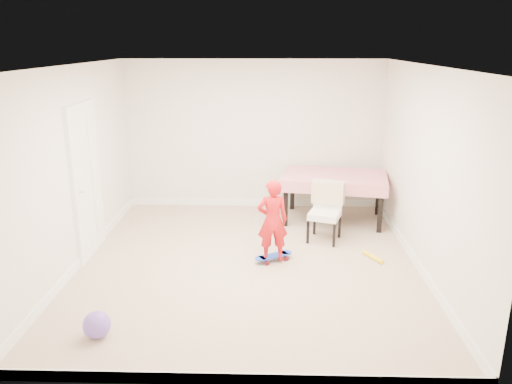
{
  "coord_description": "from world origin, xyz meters",
  "views": [
    {
      "loc": [
        0.28,
        -6.17,
        2.88
      ],
      "look_at": [
        0.1,
        0.2,
        0.95
      ],
      "focal_mm": 35.0,
      "sensor_mm": 36.0,
      "label": 1
    }
  ],
  "objects_px": {
    "skateboard": "(274,258)",
    "balloon": "(97,325)",
    "dining_table": "(334,197)",
    "dining_chair": "(325,212)",
    "child": "(272,223)"
  },
  "relations": [
    {
      "from": "child",
      "to": "dining_chair",
      "type": "bearing_deg",
      "value": -142.95
    },
    {
      "from": "skateboard",
      "to": "child",
      "type": "distance_m",
      "value": 0.52
    },
    {
      "from": "dining_chair",
      "to": "skateboard",
      "type": "height_order",
      "value": "dining_chair"
    },
    {
      "from": "dining_table",
      "to": "skateboard",
      "type": "distance_m",
      "value": 1.98
    },
    {
      "from": "dining_table",
      "to": "skateboard",
      "type": "xyz_separation_m",
      "value": [
        -1.0,
        -1.67,
        -0.35
      ]
    },
    {
      "from": "dining_table",
      "to": "dining_chair",
      "type": "height_order",
      "value": "dining_chair"
    },
    {
      "from": "balloon",
      "to": "skateboard",
      "type": "bearing_deg",
      "value": 46.57
    },
    {
      "from": "dining_chair",
      "to": "child",
      "type": "distance_m",
      "value": 1.12
    },
    {
      "from": "dining_table",
      "to": "skateboard",
      "type": "relative_size",
      "value": 2.99
    },
    {
      "from": "dining_table",
      "to": "skateboard",
      "type": "bearing_deg",
      "value": -111.29
    },
    {
      "from": "dining_table",
      "to": "child",
      "type": "distance_m",
      "value": 2.0
    },
    {
      "from": "dining_chair",
      "to": "balloon",
      "type": "relative_size",
      "value": 3.18
    },
    {
      "from": "child",
      "to": "skateboard",
      "type": "bearing_deg",
      "value": -124.19
    },
    {
      "from": "skateboard",
      "to": "balloon",
      "type": "distance_m",
      "value": 2.61
    },
    {
      "from": "dining_chair",
      "to": "child",
      "type": "height_order",
      "value": "child"
    }
  ]
}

